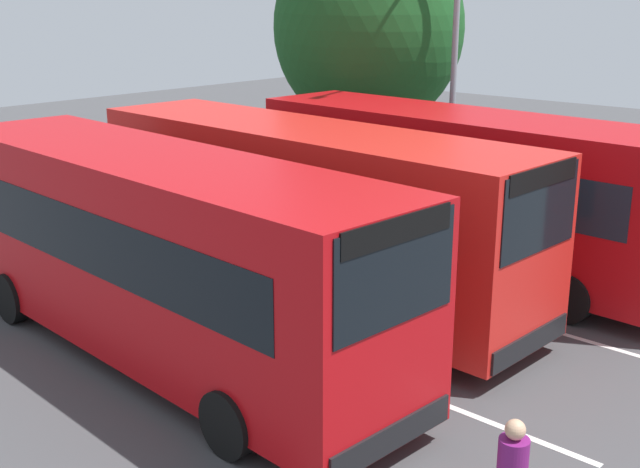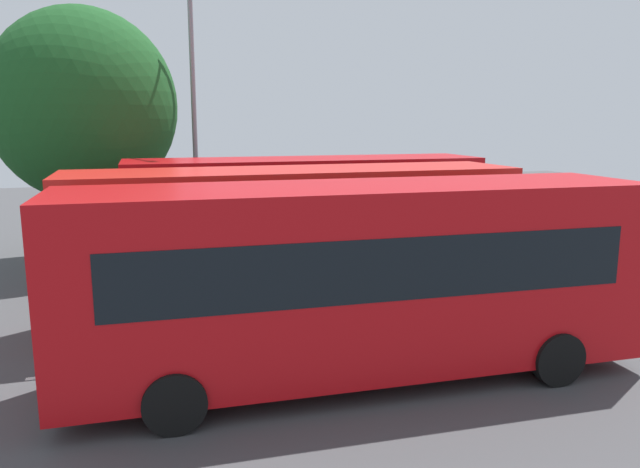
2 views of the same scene
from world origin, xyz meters
The scene contains 8 objects.
ground_plane centered at (0.00, 0.00, 0.00)m, with size 63.44×63.44×0.00m, color #424244.
bus_far_left centered at (-0.62, -3.49, 1.84)m, with size 10.04×3.01×3.38m.
bus_center_left centered at (-0.70, 0.08, 1.84)m, with size 10.00×2.85×3.38m.
bus_center_right centered at (0.65, 3.58, 1.84)m, with size 10.01×2.91×3.38m.
street_lamp centered at (-1.90, 6.82, 4.80)m, with size 0.88×2.63×8.35m.
depot_tree centered at (-5.23, 7.58, 4.83)m, with size 5.61×5.05×7.79m.
lane_stripe_outer_left centered at (0.00, -1.78, 0.00)m, with size 12.33×0.12×0.01m, color silver.
lane_stripe_inner_left centered at (0.00, 1.78, 0.00)m, with size 12.33×0.12×0.01m, color silver.
Camera 2 is at (-4.52, -12.80, 4.44)m, focal length 34.38 mm.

